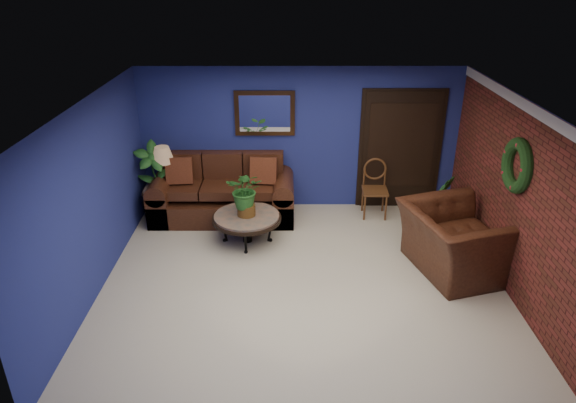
{
  "coord_description": "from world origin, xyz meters",
  "views": [
    {
      "loc": [
        -0.22,
        -6.01,
        4.03
      ],
      "look_at": [
        -0.21,
        0.55,
        0.97
      ],
      "focal_mm": 32.0,
      "sensor_mm": 36.0,
      "label": 1
    }
  ],
  "objects_px": {
    "sofa": "(224,196)",
    "side_chair": "(375,184)",
    "armchair": "(455,241)",
    "coffee_table": "(247,218)",
    "table_lamp": "(163,161)",
    "end_table": "(166,191)"
  },
  "relations": [
    {
      "from": "end_table",
      "to": "side_chair",
      "type": "height_order",
      "value": "side_chair"
    },
    {
      "from": "sofa",
      "to": "table_lamp",
      "type": "relative_size",
      "value": 3.8
    },
    {
      "from": "coffee_table",
      "to": "armchair",
      "type": "bearing_deg",
      "value": -15.56
    },
    {
      "from": "coffee_table",
      "to": "table_lamp",
      "type": "distance_m",
      "value": 1.82
    },
    {
      "from": "sofa",
      "to": "end_table",
      "type": "height_order",
      "value": "sofa"
    },
    {
      "from": "end_table",
      "to": "table_lamp",
      "type": "relative_size",
      "value": 1.04
    },
    {
      "from": "armchair",
      "to": "side_chair",
      "type": "bearing_deg",
      "value": 9.15
    },
    {
      "from": "sofa",
      "to": "end_table",
      "type": "xyz_separation_m",
      "value": [
        -0.98,
        -0.04,
        0.11
      ]
    },
    {
      "from": "coffee_table",
      "to": "table_lamp",
      "type": "xyz_separation_m",
      "value": [
        -1.45,
        0.92,
        0.61
      ]
    },
    {
      "from": "end_table",
      "to": "armchair",
      "type": "relative_size",
      "value": 0.46
    },
    {
      "from": "end_table",
      "to": "table_lamp",
      "type": "height_order",
      "value": "table_lamp"
    },
    {
      "from": "side_chair",
      "to": "armchair",
      "type": "height_order",
      "value": "side_chair"
    },
    {
      "from": "armchair",
      "to": "end_table",
      "type": "bearing_deg",
      "value": 52.52
    },
    {
      "from": "sofa",
      "to": "side_chair",
      "type": "relative_size",
      "value": 2.43
    },
    {
      "from": "table_lamp",
      "to": "side_chair",
      "type": "relative_size",
      "value": 0.64
    },
    {
      "from": "side_chair",
      "to": "armchair",
      "type": "distance_m",
      "value": 2.02
    },
    {
      "from": "armchair",
      "to": "coffee_table",
      "type": "bearing_deg",
      "value": 58.47
    },
    {
      "from": "end_table",
      "to": "table_lamp",
      "type": "bearing_deg",
      "value": 153.43
    },
    {
      "from": "side_chair",
      "to": "coffee_table",
      "type": "bearing_deg",
      "value": -153.06
    },
    {
      "from": "sofa",
      "to": "armchair",
      "type": "distance_m",
      "value": 3.91
    },
    {
      "from": "sofa",
      "to": "table_lamp",
      "type": "bearing_deg",
      "value": -177.57
    },
    {
      "from": "sofa",
      "to": "coffee_table",
      "type": "height_order",
      "value": "sofa"
    }
  ]
}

